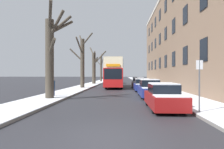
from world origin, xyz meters
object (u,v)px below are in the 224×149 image
Objects in this scene: bare_tree_left_1 at (82,61)px; bare_tree_left_2 at (94,66)px; parked_car_0 at (164,97)px; oncoming_van at (114,78)px; bare_tree_left_0 at (51,54)px; parked_car_3 at (138,83)px; double_decker_bus at (115,72)px; parked_car_1 at (149,89)px; pedestrian_left_sidewalk at (53,87)px; street_sign_post at (199,83)px; bare_tree_left_3 at (101,68)px; parked_car_2 at (142,85)px.

bare_tree_left_1 is 1.02× the size of bare_tree_left_2.
oncoming_van is (-4.19, 31.67, 0.54)m from parked_car_0.
bare_tree_left_0 is 16.63m from parked_car_3.
parked_car_0 is (3.49, -18.57, -1.70)m from double_decker_bus.
oncoming_van is at bearing 93.08° from double_decker_bus.
parked_car_3 is at bearing 90.00° from parked_car_1.
pedestrian_left_sidewalk is at bearing -98.55° from oncoming_van.
street_sign_post is at bearing -80.51° from oncoming_van.
oncoming_van is (3.63, 16.08, -2.57)m from bare_tree_left_1.
parked_car_0 is at bearing -90.00° from parked_car_3.
oncoming_van is at bearing 106.95° from parked_car_3.
bare_tree_left_3 is (0.03, 23.63, -0.23)m from bare_tree_left_1.
street_sign_post is at bearing -49.62° from parked_car_0.
bare_tree_left_3 is 1.71× the size of parked_car_3.
bare_tree_left_2 is at bearing 130.27° from parked_car_3.
oncoming_van is at bearing 83.29° from pedestrian_left_sidewalk.
bare_tree_left_0 is 0.64× the size of double_decker_bus.
bare_tree_left_2 is (-0.07, 23.68, -0.03)m from bare_tree_left_0.
bare_tree_left_3 reaches higher than parked_car_1.
bare_tree_left_2 reaches higher than parked_car_0.
bare_tree_left_0 is 1.52× the size of parked_car_2.
pedestrian_left_sidewalk is at bearing -91.97° from bare_tree_left_1.
bare_tree_left_1 is 8.73m from parked_car_3.
double_decker_bus is at bearing 103.53° from street_sign_post.
bare_tree_left_2 is 1.04× the size of bare_tree_left_3.
bare_tree_left_1 is 4.67× the size of pedestrian_left_sidewalk.
parked_car_3 reaches higher than parked_car_0.
bare_tree_left_2 is at bearing 90.91° from pedestrian_left_sidewalk.
parked_car_0 is 0.94× the size of parked_car_1.
bare_tree_left_3 is at bearing 89.93° from bare_tree_left_1.
double_decker_bus is 2.55× the size of parked_car_0.
parked_car_0 is 1.61× the size of street_sign_post.
double_decker_bus is 20.78m from street_sign_post.
street_sign_post is at bearing -77.35° from bare_tree_left_3.
parked_car_0 is 0.94× the size of parked_car_2.
parked_car_0 is 2.64× the size of pedestrian_left_sidewalk.
bare_tree_left_0 is at bearing 150.84° from street_sign_post.
oncoming_van reaches higher than parked_car_2.
parked_car_0 is 1.02× the size of parked_car_3.
pedestrian_left_sidewalk reaches higher than parked_car_2.
oncoming_van is at bearing 97.54° from parked_car_0.
double_decker_bus is 6.72× the size of pedestrian_left_sidewalk.
parked_car_1 is at bearing -90.00° from parked_car_2.
oncoming_van is at bearing 99.49° from street_sign_post.
parked_car_2 is (7.75, 8.95, -2.84)m from bare_tree_left_0.
bare_tree_left_0 is 1.63× the size of parked_car_0.
parked_car_0 is at bearing -30.20° from pedestrian_left_sidewalk.
parked_car_3 is 19.59m from street_sign_post.
bare_tree_left_0 reaches higher than parked_car_2.
bare_tree_left_1 is 1.66× the size of parked_car_1.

